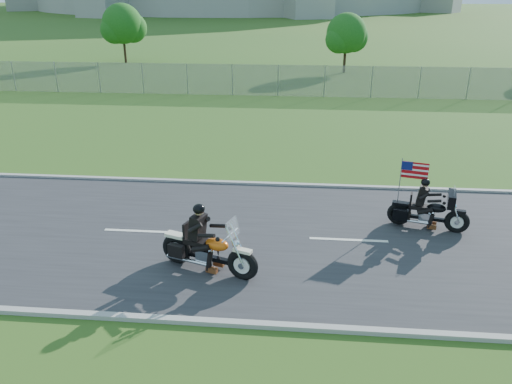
{
  "coord_description": "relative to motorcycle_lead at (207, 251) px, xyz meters",
  "views": [
    {
      "loc": [
        2.52,
        -12.67,
        6.67
      ],
      "look_at": [
        1.37,
        0.0,
        1.41
      ],
      "focal_mm": 35.0,
      "sensor_mm": 36.0,
      "label": 1
    }
  ],
  "objects": [
    {
      "name": "fence",
      "position": [
        -5.31,
        21.91,
        0.43
      ],
      "size": [
        60.0,
        0.03,
        2.0
      ],
      "primitive_type": "cube",
      "color": "gray",
      "rests_on": "ground"
    },
    {
      "name": "ground",
      "position": [
        -0.31,
        1.91,
        -0.57
      ],
      "size": [
        420.0,
        420.0,
        0.0
      ],
      "primitive_type": "plane",
      "color": "#204B17",
      "rests_on": "ground"
    },
    {
      "name": "road",
      "position": [
        -0.31,
        1.91,
        -0.55
      ],
      "size": [
        120.0,
        8.0,
        0.04
      ],
      "primitive_type": "cube",
      "color": "#28282B",
      "rests_on": "ground"
    },
    {
      "name": "curb_north",
      "position": [
        -0.31,
        5.96,
        -0.52
      ],
      "size": [
        120.0,
        0.18,
        0.12
      ],
      "primitive_type": "cube",
      "color": "#9E9B93",
      "rests_on": "ground"
    },
    {
      "name": "motorcycle_lead",
      "position": [
        0.0,
        0.0,
        0.0
      ],
      "size": [
        2.62,
        1.24,
        1.82
      ],
      "rotation": [
        0.0,
        0.0,
        -0.34
      ],
      "color": "black",
      "rests_on": "ground"
    },
    {
      "name": "tree_fence_near",
      "position": [
        5.73,
        31.95,
        2.4
      ],
      "size": [
        3.52,
        3.28,
        4.75
      ],
      "color": "#382316",
      "rests_on": "ground"
    },
    {
      "name": "curb_south",
      "position": [
        -0.31,
        -2.14,
        -0.52
      ],
      "size": [
        120.0,
        0.18,
        0.12
      ],
      "primitive_type": "cube",
      "color": "#9E9B93",
      "rests_on": "ground"
    },
    {
      "name": "tree_fence_mid",
      "position": [
        -14.27,
        35.96,
        2.73
      ],
      "size": [
        3.96,
        3.69,
        5.3
      ],
      "color": "#382316",
      "rests_on": "ground"
    },
    {
      "name": "motorcycle_follow",
      "position": [
        6.03,
        2.92,
        -0.03
      ],
      "size": [
        2.3,
        1.03,
        1.95
      ],
      "rotation": [
        0.0,
        0.0,
        -0.25
      ],
      "color": "black",
      "rests_on": "ground"
    }
  ]
}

